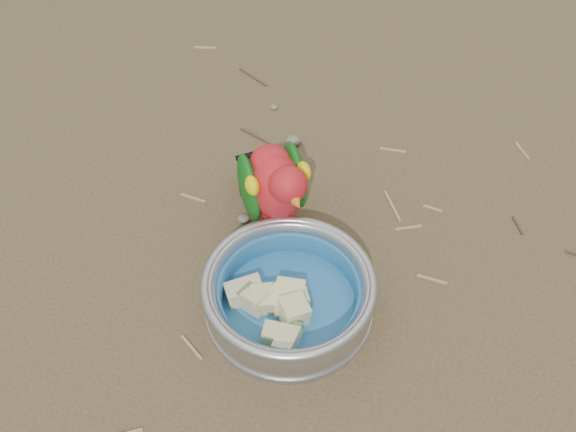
% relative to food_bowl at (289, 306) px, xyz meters
% --- Properties ---
extents(ground, '(60.00, 60.00, 0.00)m').
position_rel_food_bowl_xyz_m(ground, '(0.02, 0.04, -0.01)').
color(ground, brown).
extents(food_bowl, '(0.20, 0.20, 0.02)m').
position_rel_food_bowl_xyz_m(food_bowl, '(0.00, 0.00, 0.00)').
color(food_bowl, '#B2B2BA').
rests_on(food_bowl, ground).
extents(bowl_wall, '(0.20, 0.20, 0.04)m').
position_rel_food_bowl_xyz_m(bowl_wall, '(0.00, 0.00, 0.03)').
color(bowl_wall, '#B2B2BA').
rests_on(bowl_wall, food_bowl).
extents(fruit_wedges, '(0.12, 0.12, 0.03)m').
position_rel_food_bowl_xyz_m(fruit_wedges, '(-0.00, -0.00, 0.02)').
color(fruit_wedges, beige).
rests_on(fruit_wedges, food_bowl).
extents(lory_parrot, '(0.19, 0.19, 0.15)m').
position_rel_food_bowl_xyz_m(lory_parrot, '(-0.06, 0.12, 0.07)').
color(lory_parrot, red).
rests_on(lory_parrot, ground).
extents(ground_debris, '(0.90, 0.80, 0.01)m').
position_rel_food_bowl_xyz_m(ground_debris, '(-0.03, 0.04, -0.01)').
color(ground_debris, tan).
rests_on(ground_debris, ground).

